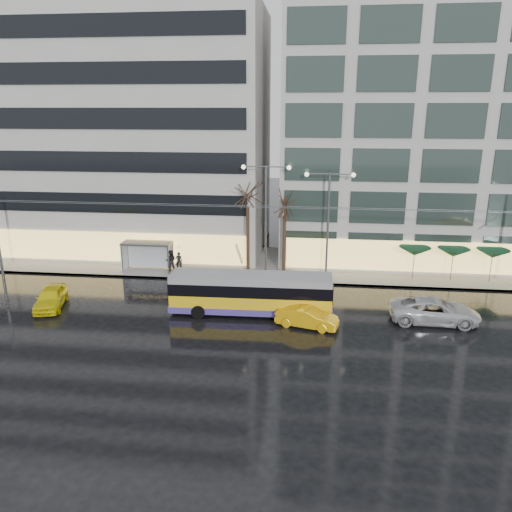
% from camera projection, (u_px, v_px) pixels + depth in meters
% --- Properties ---
extents(ground, '(140.00, 140.00, 0.00)m').
position_uv_depth(ground, '(218.00, 329.00, 31.73)').
color(ground, black).
rests_on(ground, ground).
extents(sidewalk, '(80.00, 10.00, 0.15)m').
position_uv_depth(sidewalk, '(269.00, 263.00, 44.81)').
color(sidewalk, gray).
rests_on(sidewalk, ground).
extents(kerb, '(80.00, 0.10, 0.15)m').
position_uv_depth(kerb, '(263.00, 282.00, 40.10)').
color(kerb, slate).
rests_on(kerb, ground).
extents(building_left, '(34.00, 14.00, 22.00)m').
position_uv_depth(building_left, '(89.00, 133.00, 48.31)').
color(building_left, '#A9A6A2').
rests_on(building_left, sidewalk).
extents(building_right, '(32.00, 14.00, 25.00)m').
position_uv_depth(building_right, '(466.00, 117.00, 44.10)').
color(building_right, '#A9A6A2').
rests_on(building_right, sidewalk).
extents(trolleybus, '(10.96, 4.33, 5.06)m').
position_uv_depth(trolleybus, '(251.00, 295.00, 33.75)').
color(trolleybus, yellow).
rests_on(trolleybus, ground).
extents(catenary, '(42.24, 5.12, 7.00)m').
position_uv_depth(catenary, '(249.00, 234.00, 37.94)').
color(catenary, '#595B60').
rests_on(catenary, ground).
extents(bus_shelter, '(4.20, 1.60, 2.51)m').
position_uv_depth(bus_shelter, '(144.00, 250.00, 42.23)').
color(bus_shelter, '#595B60').
rests_on(bus_shelter, sidewalk).
extents(street_lamp_near, '(3.96, 0.36, 9.03)m').
position_uv_depth(street_lamp_near, '(266.00, 205.00, 40.06)').
color(street_lamp_near, '#595B60').
rests_on(street_lamp_near, sidewalk).
extents(street_lamp_far, '(3.96, 0.36, 8.53)m').
position_uv_depth(street_lamp_far, '(328.00, 210.00, 39.60)').
color(street_lamp_far, '#595B60').
rests_on(street_lamp_far, sidewalk).
extents(tree_a, '(3.20, 3.20, 8.40)m').
position_uv_depth(tree_a, '(248.00, 191.00, 40.09)').
color(tree_a, black).
rests_on(tree_a, sidewalk).
extents(tree_b, '(3.20, 3.20, 7.70)m').
position_uv_depth(tree_b, '(285.00, 200.00, 40.16)').
color(tree_b, black).
rests_on(tree_b, sidewalk).
extents(parasol_a, '(2.50, 2.50, 2.65)m').
position_uv_depth(parasol_a, '(415.00, 251.00, 39.97)').
color(parasol_a, '#595B60').
rests_on(parasol_a, sidewalk).
extents(parasol_b, '(2.50, 2.50, 2.65)m').
position_uv_depth(parasol_b, '(453.00, 253.00, 39.65)').
color(parasol_b, '#595B60').
rests_on(parasol_b, sidewalk).
extents(parasol_c, '(2.50, 2.50, 2.65)m').
position_uv_depth(parasol_c, '(493.00, 254.00, 39.33)').
color(parasol_c, '#595B60').
rests_on(parasol_c, sidewalk).
extents(taxi_a, '(2.83, 4.64, 1.48)m').
position_uv_depth(taxi_a, '(51.00, 297.00, 35.00)').
color(taxi_a, yellow).
rests_on(taxi_a, ground).
extents(taxi_b, '(4.19, 2.30, 1.31)m').
position_uv_depth(taxi_b, '(307.00, 317.00, 31.91)').
color(taxi_b, '#F9B30D').
rests_on(taxi_b, ground).
extents(sedan_silver, '(5.82, 2.82, 1.60)m').
position_uv_depth(sedan_silver, '(435.00, 311.00, 32.58)').
color(sedan_silver, silver).
rests_on(sedan_silver, ground).
extents(pedestrian_a, '(1.17, 1.19, 2.19)m').
position_uv_depth(pedestrian_a, '(179.00, 254.00, 42.25)').
color(pedestrian_a, black).
rests_on(pedestrian_a, sidewalk).
extents(pedestrian_b, '(1.03, 0.89, 1.84)m').
position_uv_depth(pedestrian_b, '(171.00, 261.00, 42.25)').
color(pedestrian_b, black).
rests_on(pedestrian_b, sidewalk).
extents(pedestrian_c, '(1.41, 1.16, 2.11)m').
position_uv_depth(pedestrian_c, '(151.00, 254.00, 43.46)').
color(pedestrian_c, black).
rests_on(pedestrian_c, sidewalk).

